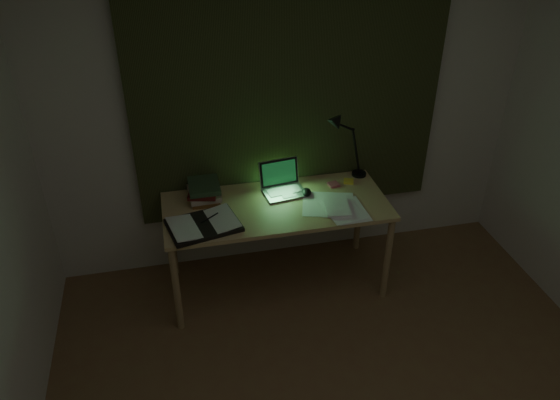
{
  "coord_description": "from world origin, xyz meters",
  "views": [
    {
      "loc": [
        -0.84,
        -1.53,
        2.73
      ],
      "look_at": [
        -0.18,
        1.46,
        0.82
      ],
      "focal_mm": 35.0,
      "sensor_mm": 36.0,
      "label": 1
    }
  ],
  "objects_px": {
    "desk": "(276,246)",
    "desk_lamp": "(362,140)",
    "loose_papers": "(328,207)",
    "open_textbook": "(203,224)",
    "book_stack": "(204,191)",
    "laptop": "(285,181)"
  },
  "relations": [
    {
      "from": "open_textbook",
      "to": "loose_papers",
      "type": "height_order",
      "value": "open_textbook"
    },
    {
      "from": "laptop",
      "to": "open_textbook",
      "type": "distance_m",
      "value": 0.68
    },
    {
      "from": "laptop",
      "to": "desk_lamp",
      "type": "xyz_separation_m",
      "value": [
        0.61,
        0.14,
        0.19
      ]
    },
    {
      "from": "book_stack",
      "to": "desk",
      "type": "bearing_deg",
      "value": -20.09
    },
    {
      "from": "desk",
      "to": "loose_papers",
      "type": "xyz_separation_m",
      "value": [
        0.34,
        -0.12,
        0.37
      ]
    },
    {
      "from": "open_textbook",
      "to": "desk_lamp",
      "type": "xyz_separation_m",
      "value": [
        1.22,
        0.43,
        0.27
      ]
    },
    {
      "from": "desk",
      "to": "laptop",
      "type": "bearing_deg",
      "value": 54.72
    },
    {
      "from": "desk",
      "to": "loose_papers",
      "type": "height_order",
      "value": "loose_papers"
    },
    {
      "from": "open_textbook",
      "to": "book_stack",
      "type": "bearing_deg",
      "value": 70.08
    },
    {
      "from": "open_textbook",
      "to": "book_stack",
      "type": "relative_size",
      "value": 1.77
    },
    {
      "from": "book_stack",
      "to": "loose_papers",
      "type": "distance_m",
      "value": 0.87
    },
    {
      "from": "open_textbook",
      "to": "loose_papers",
      "type": "relative_size",
      "value": 1.15
    },
    {
      "from": "open_textbook",
      "to": "desk_lamp",
      "type": "height_order",
      "value": "desk_lamp"
    },
    {
      "from": "book_stack",
      "to": "desk_lamp",
      "type": "xyz_separation_m",
      "value": [
        1.17,
        0.1,
        0.22
      ]
    },
    {
      "from": "loose_papers",
      "to": "desk_lamp",
      "type": "height_order",
      "value": "desk_lamp"
    },
    {
      "from": "open_textbook",
      "to": "desk_lamp",
      "type": "relative_size",
      "value": 0.77
    },
    {
      "from": "laptop",
      "to": "desk_lamp",
      "type": "bearing_deg",
      "value": 5.02
    },
    {
      "from": "book_stack",
      "to": "desk_lamp",
      "type": "height_order",
      "value": "desk_lamp"
    },
    {
      "from": "book_stack",
      "to": "desk_lamp",
      "type": "bearing_deg",
      "value": 4.82
    },
    {
      "from": "desk",
      "to": "desk_lamp",
      "type": "relative_size",
      "value": 2.66
    },
    {
      "from": "book_stack",
      "to": "laptop",
      "type": "bearing_deg",
      "value": -4.38
    },
    {
      "from": "open_textbook",
      "to": "desk",
      "type": "bearing_deg",
      "value": 4.84
    }
  ]
}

